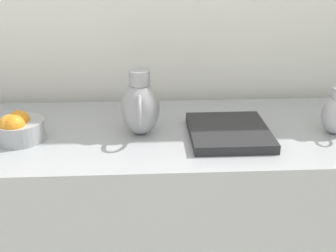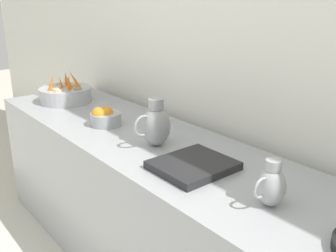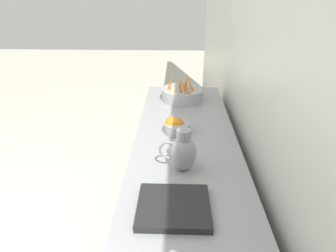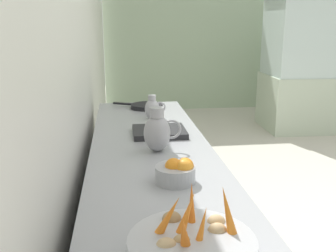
{
  "view_description": "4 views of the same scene",
  "coord_description": "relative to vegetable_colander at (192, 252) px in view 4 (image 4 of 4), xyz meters",
  "views": [
    {
      "loc": [
        0.05,
        -0.18,
        1.53
      ],
      "look_at": [
        -1.35,
        -0.11,
        0.94
      ],
      "focal_mm": 44.98,
      "sensor_mm": 36.0,
      "label": 1
    },
    {
      "loc": [
        -0.32,
        1.29,
        1.62
      ],
      "look_at": [
        -1.38,
        -0.02,
        1.04
      ],
      "focal_mm": 41.08,
      "sensor_mm": 36.0,
      "label": 2
    },
    {
      "loc": [
        -1.42,
        1.17,
        1.82
      ],
      "look_at": [
        -1.37,
        -0.42,
        1.04
      ],
      "focal_mm": 30.74,
      "sensor_mm": 36.0,
      "label": 3
    },
    {
      "loc": [
        -1.67,
        -2.3,
        1.57
      ],
      "look_at": [
        -1.38,
        -0.06,
        0.97
      ],
      "focal_mm": 41.57,
      "sensor_mm": 36.0,
      "label": 4
    }
  ],
  "objects": [
    {
      "name": "back_wall_green",
      "position": [
        3.57,
        6.12,
        0.58
      ],
      "size": [
        8.0,
        0.1,
        3.0
      ],
      "primitive_type": "cube",
      "color": "#A8BF9E",
      "rests_on": "ground_plane"
    },
    {
      "name": "vegetable_colander",
      "position": [
        0.0,
        0.0,
        0.0
      ],
      "size": [
        0.38,
        0.38,
        0.24
      ],
      "color": "#ADAFB5",
      "rests_on": "prep_counter"
    },
    {
      "name": "tile_wall_left",
      "position": [
        -0.48,
        1.57,
        0.58
      ],
      "size": [
        0.1,
        8.56,
        3.0
      ],
      "primitive_type": "cube",
      "color": "white",
      "rests_on": "ground_plane"
    },
    {
      "name": "metal_pitcher_tall",
      "position": [
        0.01,
        1.11,
        0.05
      ],
      "size": [
        0.21,
        0.15,
        0.25
      ],
      "color": "#939399",
      "rests_on": "prep_counter"
    },
    {
      "name": "counter_sink_basin",
      "position": [
        0.06,
        1.44,
        -0.04
      ],
      "size": [
        0.34,
        0.3,
        0.04
      ],
      "primitive_type": "cube",
      "color": "#232326",
      "rests_on": "prep_counter"
    },
    {
      "name": "skillet_on_counter",
      "position": [
        0.03,
        2.26,
        -0.04
      ],
      "size": [
        0.42,
        0.29,
        0.03
      ],
      "color": "black",
      "rests_on": "prep_counter"
    },
    {
      "name": "metal_pitcher_short",
      "position": [
        0.05,
        1.86,
        0.02
      ],
      "size": [
        0.16,
        0.11,
        0.19
      ],
      "color": "#A3A3A8",
      "rests_on": "prep_counter"
    },
    {
      "name": "orange_bowl",
      "position": [
        0.06,
        0.65,
        -0.0
      ],
      "size": [
        0.18,
        0.18,
        0.12
      ],
      "color": "#9EA0A5",
      "rests_on": "prep_counter"
    },
    {
      "name": "prep_counter",
      "position": [
        -0.02,
        1.07,
        -0.49
      ],
      "size": [
        0.71,
        2.89,
        0.86
      ],
      "primitive_type": "cube",
      "color": "#9EA0A5",
      "rests_on": "ground_plane"
    },
    {
      "name": "glass_block_booth",
      "position": [
        2.63,
        4.5,
        0.08
      ],
      "size": [
        1.38,
        1.03,
        2.03
      ],
      "color": "#B7C6AD",
      "rests_on": "ground_plane"
    }
  ]
}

